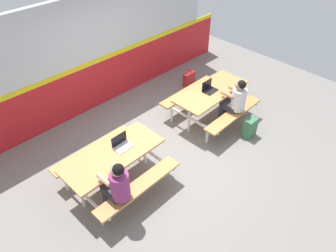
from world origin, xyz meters
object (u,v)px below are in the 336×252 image
(student_nearer, at_px, (117,185))
(tote_bag_bright, at_px, (189,79))
(picnic_table_left, at_px, (114,161))
(laptop_silver, at_px, (122,144))
(picnic_table_right, at_px, (211,97))
(student_further, at_px, (235,100))
(backpack_dark, at_px, (250,128))
(laptop_dark, at_px, (209,89))

(student_nearer, relative_size, tote_bag_bright, 2.81)
(tote_bag_bright, bearing_deg, picnic_table_left, -158.47)
(laptop_silver, xyz_separation_m, tote_bag_bright, (3.21, 1.32, -0.59))
(picnic_table_right, relative_size, student_further, 1.49)
(picnic_table_left, relative_size, student_further, 1.49)
(picnic_table_left, xyz_separation_m, student_nearer, (-0.35, -0.56, 0.13))
(picnic_table_right, distance_m, backpack_dark, 1.08)
(backpack_dark, distance_m, tote_bag_bright, 2.37)
(picnic_table_left, distance_m, student_further, 2.89)
(laptop_dark, bearing_deg, backpack_dark, -81.56)
(picnic_table_left, height_order, tote_bag_bright, picnic_table_left)
(student_further, xyz_separation_m, tote_bag_bright, (0.61, 1.83, -0.51))
(student_further, height_order, laptop_silver, student_further)
(laptop_dark, xyz_separation_m, tote_bag_bright, (0.76, 1.24, -0.59))
(student_nearer, distance_m, laptop_dark, 3.11)
(laptop_silver, bearing_deg, backpack_dark, -20.39)
(laptop_dark, height_order, backpack_dark, laptop_dark)
(student_nearer, xyz_separation_m, tote_bag_bright, (3.80, 1.93, -0.51))
(laptop_silver, bearing_deg, tote_bag_bright, 22.33)
(tote_bag_bright, bearing_deg, student_further, -108.29)
(laptop_silver, xyz_separation_m, laptop_dark, (2.45, 0.08, 0.00))
(picnic_table_right, xyz_separation_m, laptop_dark, (-0.03, 0.04, 0.21))
(laptop_silver, relative_size, tote_bag_bright, 0.75)
(picnic_table_left, relative_size, student_nearer, 1.49)
(tote_bag_bright, bearing_deg, backpack_dark, -104.84)
(picnic_table_left, xyz_separation_m, backpack_dark, (2.85, -0.93, -0.36))
(backpack_dark, bearing_deg, laptop_dark, 98.44)
(student_nearer, bearing_deg, picnic_table_right, 11.89)
(student_nearer, relative_size, laptop_dark, 3.72)
(student_further, height_order, tote_bag_bright, student_further)
(student_nearer, xyz_separation_m, backpack_dark, (3.19, -0.36, -0.49))
(backpack_dark, bearing_deg, laptop_silver, 159.61)
(backpack_dark, relative_size, tote_bag_bright, 1.02)
(student_nearer, distance_m, student_further, 3.19)
(student_further, relative_size, tote_bag_bright, 2.81)
(laptop_silver, relative_size, laptop_dark, 1.00)
(picnic_table_left, relative_size, laptop_silver, 5.53)
(student_further, bearing_deg, picnic_table_left, 170.59)
(picnic_table_left, distance_m, student_nearer, 0.67)
(student_further, bearing_deg, picnic_table_right, 102.38)
(picnic_table_right, distance_m, student_further, 0.58)
(laptop_dark, bearing_deg, picnic_table_right, -47.40)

